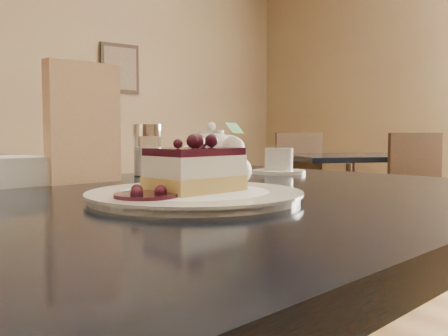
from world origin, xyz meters
TOP-DOWN VIEW (x-y plane):
  - main_table at (-0.23, 0.39)m, footprint 1.36×1.01m
  - dessert_plate at (-0.22, 0.34)m, footprint 0.30×0.30m
  - cheesecake_slice at (-0.22, 0.34)m, footprint 0.14×0.11m
  - whipped_cream at (-0.13, 0.36)m, footprint 0.06×0.06m
  - berry_sauce at (-0.31, 0.32)m, footprint 0.08×0.08m
  - tea_set at (0.13, 0.74)m, footprint 0.25×0.28m
  - menu_card at (-0.25, 0.67)m, footprint 0.15×0.05m
  - sugar_shaker at (-0.09, 0.73)m, footprint 0.06×0.06m
  - napkin_stack at (-0.39, 0.71)m, footprint 0.14×0.14m
  - bg_table_far_right at (2.44, 2.23)m, footprint 1.18×1.73m

SIDE VIEW (x-z plane):
  - bg_table_far_right at x=2.44m, z-range -0.51..0.64m
  - main_table at x=-0.23m, z-range 0.31..1.09m
  - dessert_plate at x=-0.22m, z-range 0.78..0.80m
  - berry_sauce at x=-0.31m, z-range 0.80..0.80m
  - napkin_stack at x=-0.39m, z-range 0.78..0.84m
  - whipped_cream at x=-0.13m, z-range 0.80..0.85m
  - cheesecake_slice at x=-0.22m, z-range 0.80..0.86m
  - tea_set at x=0.13m, z-range 0.77..0.88m
  - sugar_shaker at x=-0.09m, z-range 0.79..0.90m
  - menu_card at x=-0.25m, z-range 0.78..1.01m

